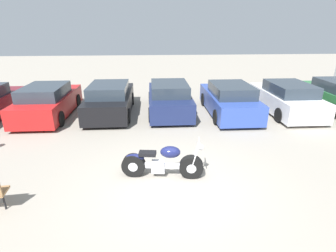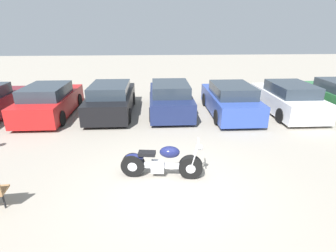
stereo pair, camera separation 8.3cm
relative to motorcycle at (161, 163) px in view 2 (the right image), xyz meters
The scene contains 7 objects.
ground_plane 0.78m from the motorcycle, 56.03° to the right, with size 60.00×60.00×0.00m, color gray.
motorcycle is the anchor object (origin of this frame).
parked_car_red 7.02m from the motorcycle, 131.86° to the left, with size 1.87×4.26×1.39m.
parked_car_black 5.79m from the motorcycle, 110.77° to the left, with size 1.87×4.26×1.39m.
parked_car_navy 5.50m from the motorcycle, 83.96° to the left, with size 1.87×4.26×1.39m.
parked_car_blue 5.95m from the motorcycle, 57.37° to the left, with size 1.87×4.26×1.39m.
parked_car_white 7.73m from the motorcycle, 40.97° to the left, with size 1.87×4.26×1.39m.
Camera 2 is at (-0.52, -5.45, 3.77)m, focal length 28.00 mm.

